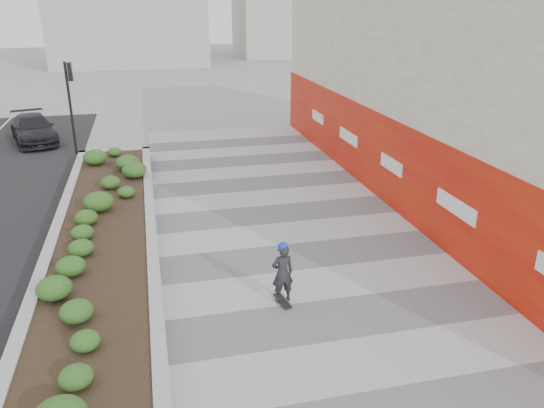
{
  "coord_description": "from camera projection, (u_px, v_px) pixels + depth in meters",
  "views": [
    {
      "loc": [
        -4.01,
        -7.81,
        6.75
      ],
      "look_at": [
        -0.62,
        6.36,
        1.1
      ],
      "focal_mm": 35.0,
      "sensor_mm": 36.0,
      "label": 1
    }
  ],
  "objects": [
    {
      "name": "planter",
      "position": [
        104.0,
        232.0,
        15.39
      ],
      "size": [
        3.0,
        18.0,
        0.9
      ],
      "color": "#9E9EA0",
      "rests_on": "ground"
    },
    {
      "name": "ground",
      "position": [
        378.0,
        367.0,
        10.39
      ],
      "size": [
        160.0,
        160.0,
        0.0
      ],
      "primitive_type": "plane",
      "color": "gray",
      "rests_on": "ground"
    },
    {
      "name": "manhole_cover",
      "position": [
        347.0,
        288.0,
        13.22
      ],
      "size": [
        0.44,
        0.44,
        0.01
      ],
      "primitive_type": "cylinder",
      "color": "#595654",
      "rests_on": "ground"
    },
    {
      "name": "building",
      "position": [
        465.0,
        83.0,
        18.61
      ],
      "size": [
        6.04,
        24.08,
        8.0
      ],
      "color": "#BEB1A2",
      "rests_on": "ground"
    },
    {
      "name": "car_dark",
      "position": [
        33.0,
        129.0,
        26.53
      ],
      "size": [
        3.07,
        4.93,
        1.33
      ],
      "primitive_type": "imported",
      "rotation": [
        0.0,
        0.0,
        0.28
      ],
      "color": "black",
      "rests_on": "ground"
    },
    {
      "name": "traffic_signal_near",
      "position": [
        70.0,
        94.0,
        23.69
      ],
      "size": [
        0.33,
        0.28,
        4.2
      ],
      "color": "black",
      "rests_on": "ground"
    },
    {
      "name": "skateboarder",
      "position": [
        283.0,
        273.0,
        12.31
      ],
      "size": [
        0.55,
        0.74,
        1.6
      ],
      "rotation": [
        0.0,
        0.0,
        0.15
      ],
      "color": "beige",
      "rests_on": "ground"
    },
    {
      "name": "walkway",
      "position": [
        328.0,
        291.0,
        13.11
      ],
      "size": [
        8.0,
        36.0,
        0.01
      ],
      "primitive_type": "cube",
      "color": "#A8A8AD",
      "rests_on": "ground"
    }
  ]
}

